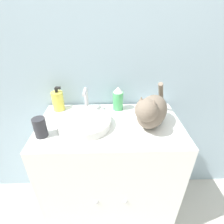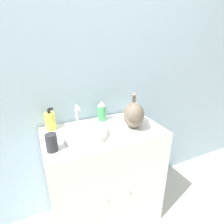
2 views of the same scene
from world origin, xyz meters
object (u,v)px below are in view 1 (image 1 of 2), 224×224
(soap_bottle, at_px, (58,101))
(cat, at_px, (151,111))
(spray_bottle, at_px, (118,99))
(cup, at_px, (40,127))

(soap_bottle, bearing_deg, cat, -20.22)
(cat, xyz_separation_m, soap_bottle, (-0.56, 0.21, -0.03))
(spray_bottle, distance_m, cup, 0.50)
(soap_bottle, height_order, cup, soap_bottle)
(soap_bottle, relative_size, spray_bottle, 1.04)
(spray_bottle, bearing_deg, cup, -146.51)
(spray_bottle, xyz_separation_m, cup, (-0.42, -0.28, -0.02))
(cup, bearing_deg, spray_bottle, 33.49)
(spray_bottle, bearing_deg, cat, -49.94)
(spray_bottle, height_order, cup, spray_bottle)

